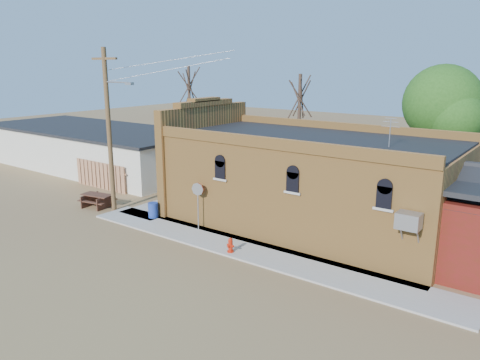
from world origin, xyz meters
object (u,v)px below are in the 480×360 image
Objects in this scene: trash_barrel at (153,210)px; picnic_table at (97,199)px; utility_pole at (109,127)px; fire_hydrant at (230,245)px; stop_sign at (198,194)px; brick_bar at (304,181)px.

trash_barrel is 0.40× the size of picnic_table.
picnic_table is at bearing -173.92° from utility_pole.
fire_hydrant is 6.43m from trash_barrel.
picnic_table is at bearing -164.40° from stop_sign.
trash_barrel reaches higher than picnic_table.
utility_pole reaches higher than picnic_table.
fire_hydrant is at bearing -11.97° from trash_barrel.
utility_pole reaches higher than fire_hydrant.
utility_pole reaches higher than brick_bar.
stop_sign is at bearing -133.75° from brick_bar.
fire_hydrant is (9.14, -1.03, -4.37)m from utility_pole.
stop_sign is 2.95× the size of trash_barrel.
stop_sign is at bearing 3.49° from utility_pole.
brick_bar reaches higher than fire_hydrant.
fire_hydrant is 10.53m from picnic_table.
utility_pole is 4.39× the size of picnic_table.
trash_barrel is 4.22m from picnic_table.
brick_bar is 5.45m from stop_sign.
stop_sign is at bearing -6.11° from picnic_table.
stop_sign is 1.17× the size of picnic_table.
stop_sign is 7.54m from picnic_table.
picnic_table is at bearing -158.28° from brick_bar.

